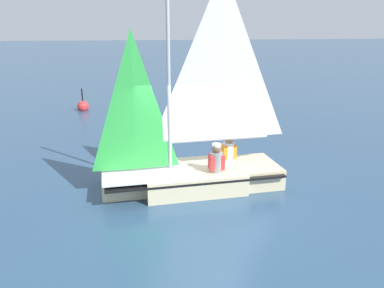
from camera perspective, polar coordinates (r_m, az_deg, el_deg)
The scene contains 5 objects.
ground_plane at distance 9.17m, azimuth -0.00°, elevation -6.54°, with size 260.00×260.00×0.00m, color #2D4C6B.
sailboat_main at distance 8.92m, azimuth 0.37°, elevation -2.46°, with size 4.35×1.65×5.06m.
sailor_helm at distance 8.73m, azimuth 3.72°, elevation -3.33°, with size 0.34×0.30×1.16m.
sailor_crew at distance 9.50m, azimuth 5.60°, elevation -1.66°, with size 0.34×0.30×1.16m.
buoy_marker at distance 18.45m, azimuth -16.26°, elevation 5.54°, with size 0.54×0.54×1.12m.
Camera 1 is at (1.88, 8.18, 3.67)m, focal length 35.00 mm.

